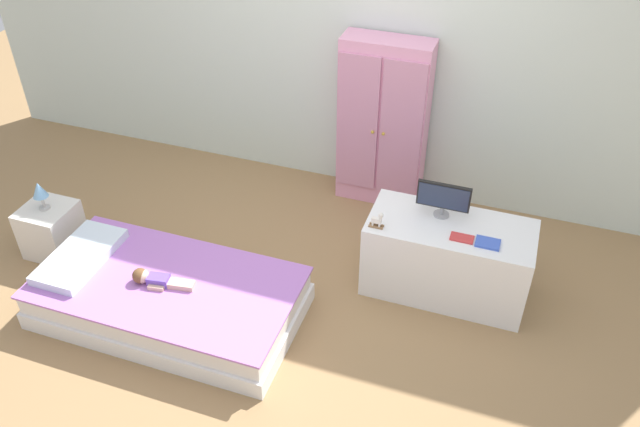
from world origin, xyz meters
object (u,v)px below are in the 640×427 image
doll (152,278)px  tv_stand (447,258)px  tv_monitor (443,198)px  book_blue (488,243)px  rocking_horse_toy (378,220)px  wardrobe (383,124)px  nightstand (52,229)px  table_lamp (40,191)px  book_red (462,238)px  bed (169,298)px

doll → tv_stand: (1.67, 0.83, -0.04)m
tv_monitor → book_blue: tv_monitor is taller
tv_monitor → rocking_horse_toy: (-0.35, -0.25, -0.09)m
rocking_horse_toy → tv_stand: bearing=21.0°
wardrobe → tv_monitor: 1.00m
doll → book_blue: bearing=20.9°
doll → wardrobe: wardrobe is taller
doll → nightstand: (-1.01, 0.32, -0.12)m
doll → rocking_horse_toy: size_ratio=3.52×
table_lamp → book_red: table_lamp is taller
doll → tv_stand: bearing=26.5°
bed → book_blue: 1.99m
nightstand → tv_monitor: 2.71m
nightstand → wardrobe: (1.99, 1.40, 0.47)m
table_lamp → tv_stand: 2.74m
bed → doll: size_ratio=4.17×
rocking_horse_toy → wardrobe: bearing=103.4°
table_lamp → book_red: size_ratio=1.49×
doll → table_lamp: 1.08m
tv_monitor → wardrobe: bearing=126.7°
table_lamp → book_red: bearing=8.3°
table_lamp → tv_monitor: 2.67m
table_lamp → wardrobe: 2.44m
table_lamp → tv_monitor: size_ratio=0.64×
nightstand → tv_stand: size_ratio=0.36×
table_lamp → wardrobe: bearing=35.1°
book_red → book_blue: (0.15, 0.00, 0.00)m
nightstand → tv_monitor: bearing=12.9°
doll → wardrobe: (0.98, 1.72, 0.35)m
doll → rocking_horse_toy: rocking_horse_toy is taller
doll → tv_monitor: 1.86m
wardrobe → bed: bearing=-118.4°
doll → tv_monitor: tv_monitor is taller
wardrobe → book_blue: bearing=-47.4°
table_lamp → tv_stand: (2.68, 0.51, -0.25)m
bed → tv_monitor: 1.83m
wardrobe → book_red: (0.76, -1.00, -0.12)m
bed → book_red: size_ratio=11.55×
nightstand → table_lamp: table_lamp is taller
nightstand → rocking_horse_toy: size_ratio=3.33×
book_red → bed: bearing=-157.7°
tv_stand → book_red: 0.30m
tv_stand → book_red: bearing=-54.5°
bed → doll: doll is taller
nightstand → table_lamp: (0.00, 0.00, 0.33)m
tv_stand → book_blue: 0.37m
doll → table_lamp: table_lamp is taller
tv_stand → book_blue: (0.23, -0.11, 0.27)m
doll → table_lamp: size_ratio=1.85×
tv_stand → tv_monitor: 0.42m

